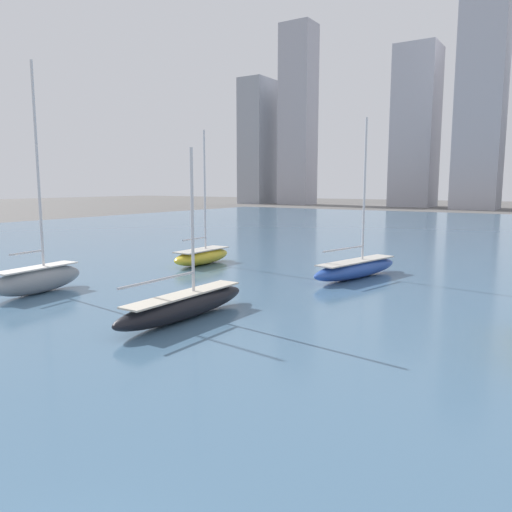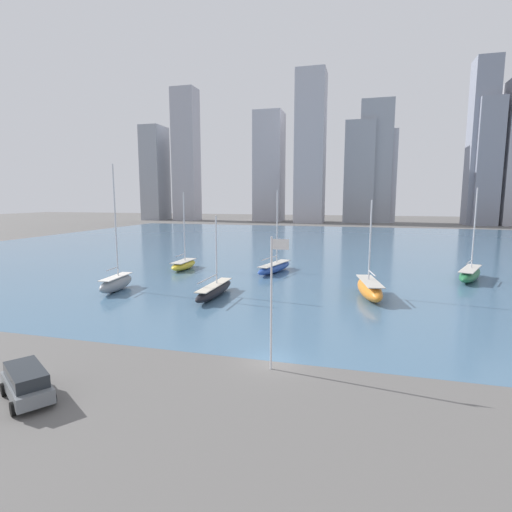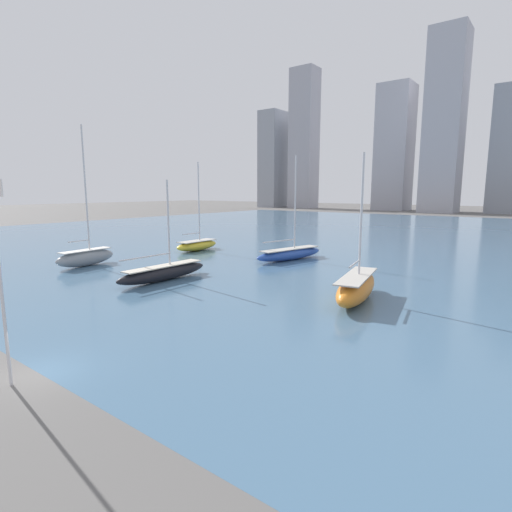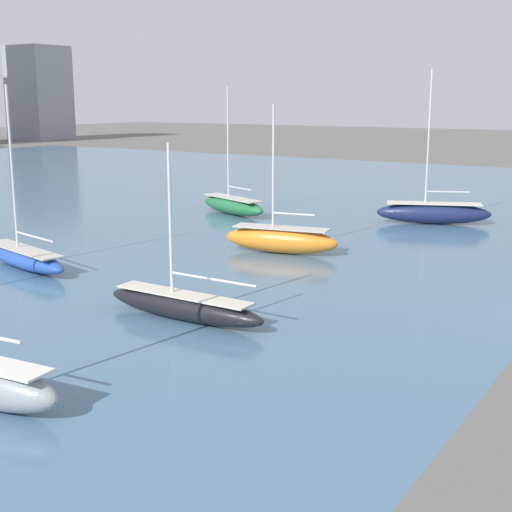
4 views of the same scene
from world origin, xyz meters
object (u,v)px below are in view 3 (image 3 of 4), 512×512
sailboat_yellow (197,245)px  sailboat_black (164,272)px  sailboat_orange (356,287)px  sailboat_blue (290,253)px  flag_pole (0,275)px  sailboat_gray (86,256)px

sailboat_yellow → sailboat_black: (11.58, -15.93, -0.02)m
sailboat_orange → sailboat_blue: sailboat_blue is taller
flag_pole → sailboat_gray: 30.45m
sailboat_blue → sailboat_black: size_ratio=1.23×
sailboat_gray → sailboat_orange: sailboat_gray is taller
sailboat_orange → sailboat_black: 18.45m
sailboat_yellow → sailboat_black: 19.70m
flag_pole → sailboat_yellow: size_ratio=0.73×
sailboat_yellow → flag_pole: bearing=-56.8°
flag_pole → sailboat_black: sailboat_black is taller
flag_pole → sailboat_blue: 36.55m
sailboat_blue → sailboat_gray: bearing=-120.3°
flag_pole → sailboat_black: bearing=121.8°
sailboat_yellow → sailboat_black: size_ratio=1.20×
sailboat_gray → sailboat_black: (13.18, 0.42, -0.29)m
sailboat_orange → sailboat_yellow: bearing=147.4°
sailboat_yellow → sailboat_orange: bearing=-22.1°
sailboat_orange → sailboat_blue: bearing=126.8°
sailboat_gray → sailboat_black: bearing=-3.5°
flag_pole → sailboat_black: size_ratio=0.88×
sailboat_black → sailboat_orange: bearing=14.1°
sailboat_orange → sailboat_black: size_ratio=1.09×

